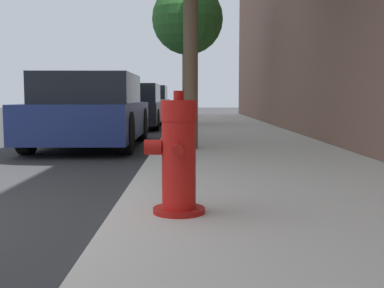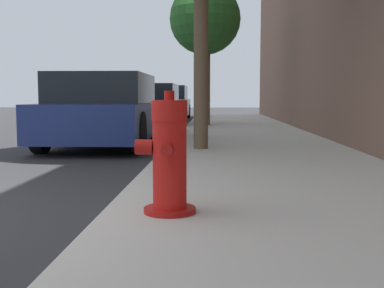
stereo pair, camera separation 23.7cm
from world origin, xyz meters
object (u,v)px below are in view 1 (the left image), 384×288
(fire_hydrant, at_px, (178,158))
(parked_car_far, at_px, (146,103))
(parked_car_near, at_px, (91,112))
(street_tree_far, at_px, (187,20))
(parked_car_mid, at_px, (132,107))

(fire_hydrant, height_order, parked_car_far, parked_car_far)
(parked_car_near, height_order, street_tree_far, street_tree_far)
(fire_hydrant, height_order, parked_car_near, parked_car_near)
(fire_hydrant, xyz_separation_m, parked_car_mid, (-1.68, 11.47, 0.11))
(parked_car_near, height_order, parked_car_far, parked_car_far)
(fire_hydrant, height_order, parked_car_mid, parked_car_mid)
(fire_hydrant, distance_m, parked_car_near, 6.10)
(street_tree_far, bearing_deg, fire_hydrant, -90.18)
(street_tree_far, bearing_deg, parked_car_near, -111.07)
(fire_hydrant, bearing_deg, parked_car_mid, 98.32)
(fire_hydrant, relative_size, parked_car_near, 0.21)
(parked_car_mid, distance_m, street_tree_far, 3.13)
(parked_car_far, bearing_deg, street_tree_far, -74.75)
(parked_car_near, relative_size, parked_car_mid, 0.97)
(street_tree_far, bearing_deg, parked_car_far, 105.25)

